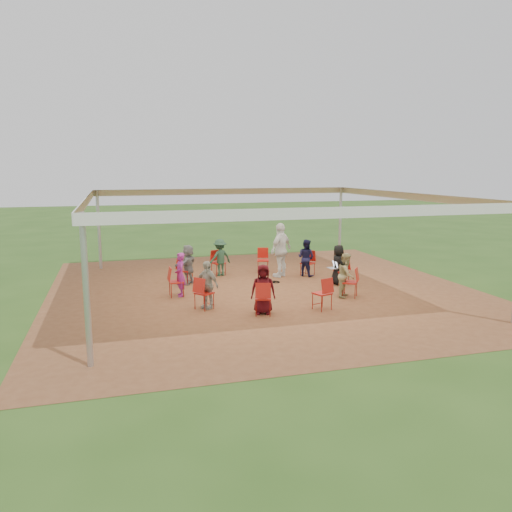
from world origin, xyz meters
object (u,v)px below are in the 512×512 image
object	(u,v)px
person_seated_0	(338,265)
person_seated_7	(346,275)
chair_1	(308,263)
chair_8	(322,294)
chair_2	(263,260)
person_seated_6	(263,289)
person_seated_3	(188,264)
chair_9	(350,282)
person_seated_1	(306,258)
laptop	(334,266)
chair_5	(176,282)
person_seated_2	(220,258)
chair_0	(341,271)
cable_coil	(276,282)
chair_6	(204,293)
chair_3	(218,263)
chair_7	(263,298)
standing_person	(281,250)
chair_4	(185,271)
person_seated_5	(207,285)
person_seated_4	(180,275)

from	to	relation	value
person_seated_0	person_seated_7	bearing A→B (deg)	162.00
chair_1	chair_8	distance (m)	4.41
chair_2	person_seated_6	xyz separation A→B (m)	(-1.53, -5.11, 0.22)
person_seated_6	person_seated_7	xyz separation A→B (m)	(2.89, 1.01, 0.00)
person_seated_3	person_seated_0	bearing A→B (deg)	108.00
chair_9	person_seated_1	bearing A→B (deg)	37.77
person_seated_3	laptop	xyz separation A→B (m)	(4.59, -1.43, -0.04)
chair_5	person_seated_2	world-z (taller)	person_seated_2
chair_0	chair_8	distance (m)	3.21
cable_coil	chair_6	bearing A→B (deg)	-138.50
chair_3	cable_coil	world-z (taller)	chair_3
chair_1	person_seated_1	size ratio (longest dim) A/B	0.68
chair_7	standing_person	xyz separation A→B (m)	(1.96, 4.34, 0.51)
chair_4	person_seated_5	world-z (taller)	person_seated_5
person_seated_4	chair_3	bearing A→B (deg)	145.77
chair_9	person_seated_3	distance (m)	5.34
laptop	chair_4	bearing A→B (deg)	71.01
chair_0	cable_coil	size ratio (longest dim) A/B	2.43
chair_9	chair_2	bearing A→B (deg)	54.00
person_seated_7	person_seated_6	bearing A→B (deg)	144.00
person_seated_2	person_seated_3	bearing A→B (deg)	18.00
person_seated_2	person_seated_7	distance (m)	4.96
chair_8	chair_0	bearing A→B (deg)	36.00
chair_8	chair_4	bearing A→B (deg)	108.00
chair_6	person_seated_7	world-z (taller)	person_seated_7
chair_5	person_seated_6	world-z (taller)	person_seated_6
person_seated_6	laptop	world-z (taller)	person_seated_6
chair_1	person_seated_0	xyz separation A→B (m)	(0.44, -1.59, 0.22)
chair_7	person_seated_2	distance (m)	5.08
person_seated_4	person_seated_5	distance (m)	1.61
chair_2	chair_9	distance (m)	4.41
person_seated_1	chair_3	bearing A→B (deg)	34.23
chair_9	chair_1	bearing A→B (deg)	36.00
chair_8	chair_3	bearing A→B (deg)	90.00
chair_3	person_seated_0	xyz separation A→B (m)	(3.51, -2.51, 0.22)
cable_coil	laptop	world-z (taller)	laptop
chair_1	laptop	world-z (taller)	chair_1
person_seated_0	person_seated_6	distance (m)	4.22
chair_7	person_seated_1	distance (m)	5.08
chair_0	laptop	xyz separation A→B (m)	(-0.28, -0.01, 0.18)
person_seated_1	standing_person	world-z (taller)	standing_person
person_seated_1	person_seated_2	size ratio (longest dim) A/B	1.00
chair_2	person_seated_7	distance (m)	4.32
person_seated_5	laptop	size ratio (longest dim) A/B	3.69
chair_4	person_seated_1	distance (m)	4.32
person_seated_2	standing_person	xyz separation A→B (m)	(2.04, -0.74, 0.30)
person_seated_5	person_seated_6	distance (m)	1.61
person_seated_5	laptop	bearing A→B (deg)	72.58
chair_9	person_seated_5	size ratio (longest dim) A/B	0.68
person_seated_1	person_seated_4	size ratio (longest dim) A/B	1.00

